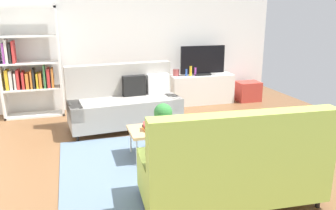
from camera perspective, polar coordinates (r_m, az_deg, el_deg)
name	(u,v)px	position (r m, az deg, el deg)	size (l,w,h in m)	color
ground_plane	(165,153)	(5.06, -0.44, -8.01)	(7.68, 7.68, 0.00)	brown
wall_far	(129,38)	(7.39, -6.49, 11.03)	(6.40, 0.12, 2.90)	white
area_rug	(169,161)	(4.81, 0.12, -9.26)	(2.90, 2.20, 0.01)	slate
couch_beige	(124,102)	(6.08, -7.26, 0.42)	(1.97, 1.01, 1.10)	gray
couch_green	(232,166)	(3.71, 10.57, -10.01)	(1.94, 0.94, 1.10)	#A3BC4C
coffee_table	(168,129)	(4.85, 0.02, -4.09)	(1.10, 0.56, 0.42)	tan
tv_console	(202,89)	(7.66, 5.61, 2.65)	(1.40, 0.44, 0.64)	silver
tv	(203,61)	(7.52, 5.79, 7.31)	(1.00, 0.20, 0.64)	black
bookshelf	(28,67)	(7.06, -22.27, 5.94)	(1.10, 0.36, 2.10)	white
storage_trunk	(248,91)	(8.06, 13.15, 2.24)	(0.52, 0.40, 0.44)	#B2382D
potted_plant	(163,114)	(4.73, -0.82, -1.57)	(0.26, 0.26, 0.37)	brown
table_book_0	(152,128)	(4.76, -2.64, -3.92)	(0.24, 0.18, 0.04)	orange
table_book_1	(152,126)	(4.75, -2.65, -3.56)	(0.24, 0.18, 0.03)	#262626
table_book_2	(152,124)	(4.74, -2.65, -3.23)	(0.24, 0.18, 0.03)	red
vase_0	(176,73)	(7.43, 1.37, 5.41)	(0.14, 0.14, 0.14)	#B24C4C
bottle_0	(186,73)	(7.41, 3.06, 5.41)	(0.05, 0.05, 0.16)	#3359B2
bottle_1	(190,71)	(7.44, 3.76, 5.67)	(0.06, 0.06, 0.22)	gold
bottle_2	(195,72)	(7.48, 4.55, 5.57)	(0.05, 0.05, 0.18)	purple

